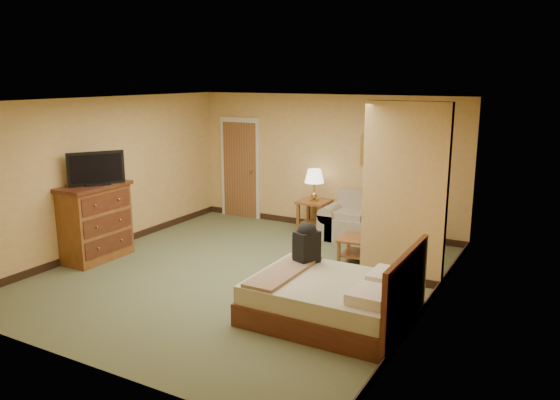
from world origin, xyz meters
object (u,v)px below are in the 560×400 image
Objects in this scene: loveseat at (369,226)px; bed at (333,299)px; dresser at (96,222)px; coffee_table at (360,244)px.

bed is at bearing -77.35° from loveseat.
dresser is at bearing -138.89° from loveseat.
bed is (0.75, -3.35, -0.00)m from loveseat.
coffee_table is at bearing 102.66° from bed.
bed is at bearing -77.34° from coffee_table.
loveseat is at bearing 41.11° from dresser.
coffee_table is 4.29m from dresser.
dresser is at bearing 176.55° from bed.
loveseat is 1.37× the size of dresser.
dresser is at bearing -152.82° from coffee_table.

